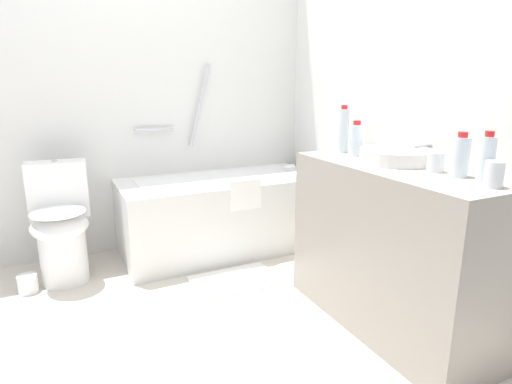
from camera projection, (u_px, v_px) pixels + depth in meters
name	position (u px, v px, depth m)	size (l,w,h in m)	color
ground_plane	(146.00, 343.00, 2.03)	(4.12, 4.12, 0.00)	beige
wall_back_tiled	(93.00, 79.00, 2.88)	(3.52, 0.10, 2.44)	silver
wall_right_mirror	(420.00, 79.00, 2.40)	(0.10, 2.95, 2.44)	silver
bathtub	(222.00, 211.00, 3.11)	(1.42, 0.65, 1.34)	silver
toilet	(61.00, 226.00, 2.60)	(0.37, 0.49, 0.74)	white
vanity_counter	(406.00, 246.00, 2.13)	(0.63, 1.11, 0.82)	gray
sink_basin	(397.00, 156.00, 2.08)	(0.36, 0.36, 0.07)	white
sink_faucet	(427.00, 152.00, 2.16)	(0.13, 0.15, 0.08)	#A7A7AC
water_bottle_0	(460.00, 156.00, 1.76)	(0.07, 0.07, 0.19)	silver
water_bottle_1	(486.00, 159.00, 1.65)	(0.06, 0.06, 0.20)	silver
water_bottle_2	(356.00, 140.00, 2.27)	(0.07, 0.07, 0.19)	silver
water_bottle_3	(343.00, 130.00, 2.36)	(0.06, 0.06, 0.26)	silver
drinking_glass_0	(436.00, 162.00, 1.87)	(0.07, 0.07, 0.09)	white
drinking_glass_1	(494.00, 174.00, 1.59)	(0.07, 0.07, 0.10)	white
bath_mat	(235.00, 281.00, 2.65)	(0.52, 0.35, 0.01)	white
toilet_paper_roll	(28.00, 284.00, 2.51)	(0.11, 0.11, 0.11)	white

